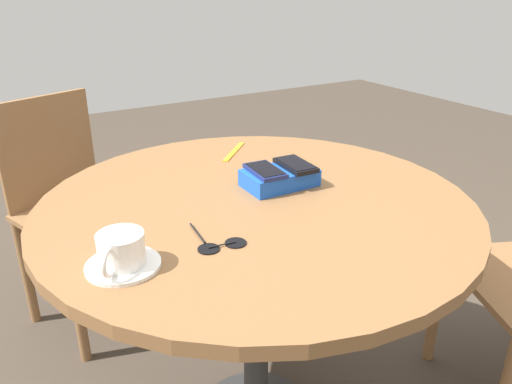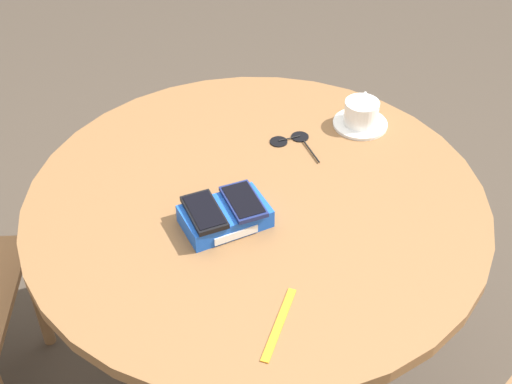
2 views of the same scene
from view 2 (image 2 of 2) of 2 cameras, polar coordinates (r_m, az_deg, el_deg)
The scene contains 8 objects.
round_table at distance 1.69m, azimuth 0.00°, elevation -2.90°, with size 1.06×1.06×0.74m.
phone_box at distance 1.55m, azimuth -2.48°, elevation -1.96°, with size 0.19×0.12×0.04m.
phone_black at distance 1.52m, azimuth -4.16°, elevation -1.60°, with size 0.08×0.13×0.01m.
phone_navy at distance 1.54m, azimuth -1.02°, elevation -0.75°, with size 0.08×0.13×0.01m.
saucer at distance 1.87m, azimuth 8.33°, elevation 5.42°, with size 0.14×0.14×0.01m, color white.
coffee_cup at distance 1.86m, azimuth 8.44°, elevation 6.39°, with size 0.10×0.10×0.06m.
lanyard_strap at distance 1.37m, azimuth 1.86°, elevation -10.50°, with size 0.18×0.02×0.00m, color orange.
sunglasses at distance 1.80m, azimuth 2.87°, elevation 4.14°, with size 0.10×0.14×0.01m.
Camera 2 is at (-0.56, -1.09, 1.80)m, focal length 50.00 mm.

